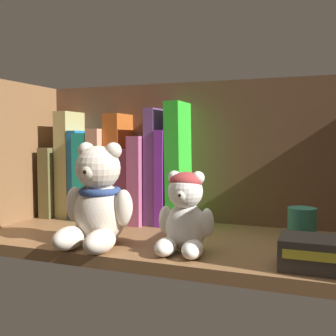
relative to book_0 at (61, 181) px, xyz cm
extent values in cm
cube|color=brown|center=(34.01, -12.08, -8.80)|extent=(73.81, 29.65, 2.00)
cube|color=brown|center=(34.01, 3.34, 5.93)|extent=(76.21, 1.20, 31.48)
cube|color=brown|center=(-3.70, -12.08, 5.93)|extent=(1.60, 32.05, 31.48)
cube|color=brown|center=(0.00, 0.00, 0.00)|extent=(2.80, 13.28, 15.61)
cube|color=tan|center=(3.25, 0.00, 4.02)|extent=(3.25, 9.85, 23.64)
cube|color=#1C62A3|center=(6.19, 0.00, 1.89)|extent=(2.16, 9.98, 19.39)
cube|color=teal|center=(9.06, 0.00, 1.61)|extent=(3.12, 13.43, 18.82)
cube|color=tan|center=(12.28, 0.00, 2.05)|extent=(2.97, 13.43, 19.73)
cube|color=#B3521B|center=(15.69, 0.00, 3.65)|extent=(3.66, 9.50, 22.93)
cube|color=#89385F|center=(18.95, 0.00, -0.05)|extent=(2.57, 13.25, 15.50)
cube|color=#B55483|center=(21.84, 0.00, 1.28)|extent=(2.74, 13.97, 18.16)
cube|color=#724687|center=(24.54, 0.00, 4.08)|extent=(2.18, 10.71, 23.76)
cube|color=purple|center=(26.82, 0.00, 1.87)|extent=(1.92, 11.47, 19.35)
cube|color=green|center=(29.55, 0.00, 4.69)|extent=(3.57, 10.86, 25.03)
ellipsoid|color=beige|center=(22.52, -20.55, -2.62)|extent=(8.81, 8.09, 10.37)
sphere|color=beige|center=(22.51, -21.07, 5.01)|extent=(7.37, 7.37, 7.37)
sphere|color=beige|center=(19.94, -20.51, 7.88)|extent=(2.76, 2.76, 2.76)
sphere|color=beige|center=(25.10, -20.60, 7.88)|extent=(2.76, 2.76, 2.76)
sphere|color=beige|center=(22.46, -23.69, 4.57)|extent=(2.76, 2.76, 2.76)
sphere|color=black|center=(22.45, -24.65, 4.64)|extent=(0.97, 0.97, 0.97)
ellipsoid|color=beige|center=(19.58, -25.43, -5.96)|extent=(4.27, 6.98, 3.69)
ellipsoid|color=beige|center=(25.28, -25.53, -5.96)|extent=(4.27, 6.98, 3.69)
ellipsoid|color=beige|center=(17.84, -20.99, -1.32)|extent=(3.05, 3.05, 5.99)
ellipsoid|color=beige|center=(27.17, -21.15, -1.32)|extent=(3.05, 3.05, 5.99)
torus|color=navy|center=(22.52, -20.55, 1.11)|extent=(7.08, 7.08, 1.33)
ellipsoid|color=white|center=(37.22, -19.45, -3.96)|extent=(6.53, 6.00, 7.69)
sphere|color=white|center=(37.24, -19.83, 1.69)|extent=(5.47, 5.47, 5.47)
sphere|color=white|center=(35.31, -19.51, 3.83)|extent=(2.05, 2.05, 2.05)
sphere|color=white|center=(39.14, -19.39, 3.83)|extent=(2.05, 2.05, 2.05)
sphere|color=white|center=(37.29, -21.77, 1.37)|extent=(2.05, 2.05, 2.05)
sphere|color=black|center=(37.32, -22.49, 1.42)|extent=(0.72, 0.72, 0.72)
ellipsoid|color=white|center=(35.22, -23.16, -6.44)|extent=(3.23, 5.21, 2.73)
ellipsoid|color=white|center=(39.45, -23.03, -6.44)|extent=(3.23, 5.21, 2.73)
ellipsoid|color=white|center=(33.78, -19.94, -3.00)|extent=(2.29, 2.29, 4.44)
ellipsoid|color=white|center=(40.69, -19.73, -3.00)|extent=(2.29, 2.29, 4.44)
ellipsoid|color=#9C3333|center=(37.22, -19.45, 3.20)|extent=(5.19, 5.19, 3.01)
cylinder|color=#2D7A66|center=(54.13, -10.06, -4.61)|extent=(4.59, 4.59, 6.38)
cube|color=#38332D|center=(56.09, -21.63, -5.66)|extent=(8.71, 7.01, 4.29)
cube|color=gold|center=(56.09, -25.22, -5.12)|extent=(7.40, 0.16, 1.20)
camera|label=1|loc=(56.94, -78.95, 9.85)|focal=43.26mm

